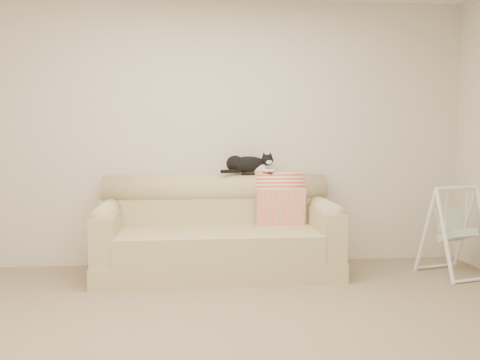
# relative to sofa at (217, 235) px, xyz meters

# --- Properties ---
(ground_plane) EXTENTS (5.00, 5.00, 0.00)m
(ground_plane) POSITION_rel_sofa_xyz_m (0.02, -1.62, -0.35)
(ground_plane) COLOR #7C6A52
(ground_plane) RESTS_ON ground
(room_shell) EXTENTS (5.04, 4.04, 2.60)m
(room_shell) POSITION_rel_sofa_xyz_m (0.02, -1.62, 1.18)
(room_shell) COLOR beige
(room_shell) RESTS_ON ground
(sofa) EXTENTS (2.20, 0.93, 0.90)m
(sofa) POSITION_rel_sofa_xyz_m (0.00, 0.00, 0.00)
(sofa) COLOR #BEB186
(sofa) RESTS_ON ground
(remote_a) EXTENTS (0.18, 0.07, 0.03)m
(remote_a) POSITION_rel_sofa_xyz_m (0.35, 0.24, 0.56)
(remote_a) COLOR black
(remote_a) RESTS_ON sofa
(remote_b) EXTENTS (0.18, 0.11, 0.02)m
(remote_b) POSITION_rel_sofa_xyz_m (0.47, 0.23, 0.56)
(remote_b) COLOR black
(remote_b) RESTS_ON sofa
(tuxedo_cat) EXTENTS (0.54, 0.23, 0.21)m
(tuxedo_cat) POSITION_rel_sofa_xyz_m (0.32, 0.25, 0.65)
(tuxedo_cat) COLOR black
(tuxedo_cat) RESTS_ON sofa
(throw_blanket) EXTENTS (0.47, 0.38, 0.58)m
(throw_blanket) POSITION_rel_sofa_xyz_m (0.62, 0.23, 0.37)
(throw_blanket) COLOR #E14030
(throw_blanket) RESTS_ON sofa
(baby_swing) EXTENTS (0.62, 0.65, 0.83)m
(baby_swing) POSITION_rel_sofa_xyz_m (2.16, -0.30, 0.06)
(baby_swing) COLOR white
(baby_swing) RESTS_ON ground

